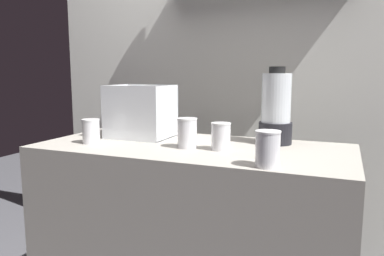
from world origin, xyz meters
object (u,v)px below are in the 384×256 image
(juice_cup_orange_left, at_px, (187,135))
(juice_cup_orange_right, at_px, (268,151))
(juice_cup_carrot_middle, at_px, (221,138))
(juice_cup_mango_far_left, at_px, (91,133))
(carrot_display_bin, at_px, (142,121))
(blender_pitcher, at_px, (276,111))

(juice_cup_orange_left, height_order, juice_cup_orange_right, juice_cup_orange_left)
(juice_cup_carrot_middle, relative_size, juice_cup_orange_right, 0.91)
(juice_cup_orange_right, bearing_deg, juice_cup_mango_far_left, 171.17)
(carrot_display_bin, bearing_deg, juice_cup_mango_far_left, -118.88)
(blender_pitcher, distance_m, juice_cup_orange_left, 0.43)
(juice_cup_mango_far_left, relative_size, juice_cup_orange_left, 0.86)
(carrot_display_bin, distance_m, juice_cup_orange_left, 0.36)
(carrot_display_bin, height_order, blender_pitcher, blender_pitcher)
(juice_cup_mango_far_left, relative_size, juice_cup_carrot_middle, 0.97)
(juice_cup_orange_left, distance_m, juice_cup_carrot_middle, 0.15)
(blender_pitcher, distance_m, juice_cup_orange_right, 0.46)
(blender_pitcher, height_order, juice_cup_orange_right, blender_pitcher)
(blender_pitcher, relative_size, juice_cup_mango_far_left, 3.12)
(juice_cup_mango_far_left, relative_size, juice_cup_orange_right, 0.88)
(juice_cup_carrot_middle, bearing_deg, juice_cup_orange_right, -41.93)
(juice_cup_orange_left, bearing_deg, juice_cup_orange_right, -27.38)
(carrot_display_bin, bearing_deg, juice_cup_carrot_middle, -18.18)
(carrot_display_bin, xyz_separation_m, juice_cup_carrot_middle, (0.47, -0.16, -0.03))
(blender_pitcher, height_order, juice_cup_carrot_middle, blender_pitcher)
(carrot_display_bin, height_order, juice_cup_orange_right, carrot_display_bin)
(juice_cup_carrot_middle, distance_m, juice_cup_orange_right, 0.32)
(juice_cup_mango_far_left, distance_m, juice_cup_orange_right, 0.86)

